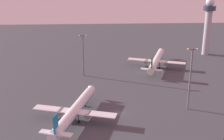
{
  "coord_description": "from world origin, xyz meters",
  "views": [
    {
      "loc": [
        -8.52,
        -105.95,
        54.86
      ],
      "look_at": [
        -0.59,
        42.33,
        4.0
      ],
      "focal_mm": 46.93,
      "sensor_mm": 36.0,
      "label": 1
    }
  ],
  "objects": [
    {
      "name": "airplane_near_gate",
      "position": [
        -17.39,
        -4.88,
        4.1
      ],
      "size": [
        32.55,
        41.43,
        10.85
      ],
      "rotation": [
        0.0,
        0.0,
        -0.29
      ],
      "color": "white",
      "rests_on": "ground"
    },
    {
      "name": "airplane_taxiway_distant",
      "position": [
        26.41,
        57.22,
        4.23
      ],
      "size": [
        33.21,
        42.18,
        11.18
      ],
      "rotation": [
        0.0,
        0.0,
        -0.34
      ],
      "color": "silver",
      "rests_on": "ground"
    },
    {
      "name": "apron_light_west",
      "position": [
        28.76,
        2.34,
        14.96
      ],
      "size": [
        4.8,
        0.9,
        26.23
      ],
      "color": "slate",
      "rests_on": "ground"
    },
    {
      "name": "ground_plane",
      "position": [
        0.0,
        0.0,
        0.0
      ],
      "size": [
        416.0,
        416.0,
        0.0
      ],
      "primitive_type": "plane",
      "color": "#424449"
    },
    {
      "name": "control_tower",
      "position": [
        65.48,
        83.9,
        22.06
      ],
      "size": [
        8.0,
        8.0,
        38.17
      ],
      "color": "#A8A8B2",
      "rests_on": "ground"
    },
    {
      "name": "apron_light_central",
      "position": [
        -15.86,
        44.9,
        13.28
      ],
      "size": [
        4.8,
        0.9,
        22.97
      ],
      "color": "slate",
      "rests_on": "ground"
    }
  ]
}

